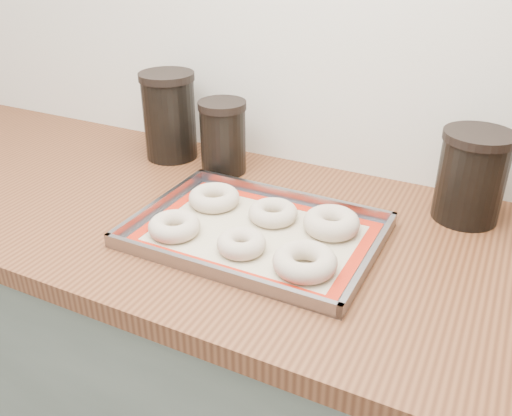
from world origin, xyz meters
The scene contains 13 objects.
cabinet centered at (0.00, 1.68, 0.43)m, with size 3.00×0.65×0.86m, color slate.
countertop centered at (0.00, 1.68, 0.88)m, with size 3.06×0.68×0.04m, color brown.
baking_tray centered at (0.07, 1.63, 0.91)m, with size 0.46×0.33×0.03m.
baking_mat centered at (0.07, 1.63, 0.90)m, with size 0.42×0.29×0.00m.
bagel_front_left centered at (-0.07, 1.56, 0.92)m, with size 0.10×0.10×0.03m, color beige.
bagel_front_mid centered at (0.08, 1.56, 0.92)m, with size 0.09×0.09×0.03m, color beige.
bagel_front_right centered at (0.20, 1.56, 0.92)m, with size 0.11×0.11×0.04m, color beige.
bagel_back_left centered at (-0.06, 1.70, 0.92)m, with size 0.11×0.11×0.03m, color beige.
bagel_back_mid centered at (0.08, 1.69, 0.92)m, with size 0.10×0.10×0.03m, color beige.
bagel_back_right centered at (0.20, 1.70, 0.92)m, with size 0.11×0.11×0.04m, color beige.
canister_left centered at (-0.29, 1.89, 1.01)m, with size 0.13×0.13×0.21m.
canister_mid centered at (-0.13, 1.87, 0.99)m, with size 0.11×0.11×0.17m.
canister_right centered at (0.42, 1.88, 0.99)m, with size 0.14×0.14×0.18m.
Camera 1 is at (0.47, 0.83, 1.44)m, focal length 38.00 mm.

